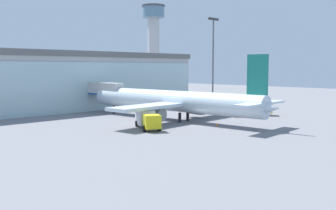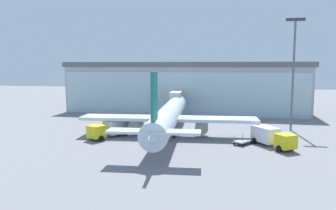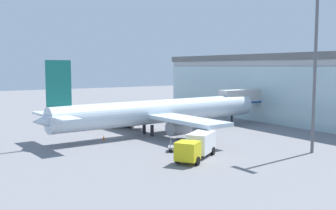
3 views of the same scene
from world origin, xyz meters
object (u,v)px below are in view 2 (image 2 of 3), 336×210
baggage_cart (243,141)px  safety_cone_nose (158,147)px  catering_truck (110,128)px  apron_light_mast (294,65)px  safety_cone_wingtip (260,139)px  fuel_truck (271,136)px  airplane (169,116)px  jet_bridge (178,97)px

baggage_cart → safety_cone_nose: size_ratio=5.84×
catering_truck → safety_cone_nose: catering_truck is taller
apron_light_mast → safety_cone_wingtip: size_ratio=35.77×
apron_light_mast → safety_cone_nose: (-20.83, -17.11, -11.33)m
baggage_cart → safety_cone_nose: bearing=146.0°
baggage_cart → safety_cone_nose: 12.67m
baggage_cart → fuel_truck: bearing=-62.4°
apron_light_mast → airplane: apron_light_mast is taller
safety_cone_wingtip → apron_light_mast: bearing=56.8°
apron_light_mast → baggage_cart: (-9.02, -12.54, -11.10)m
safety_cone_nose → fuel_truck: bearing=14.5°
jet_bridge → catering_truck: bearing=158.8°
apron_light_mast → safety_cone_nose: apron_light_mast is taller
airplane → jet_bridge: bearing=0.5°
apron_light_mast → catering_truck: 33.49m
catering_truck → fuel_truck: (24.83, -1.84, 0.00)m
fuel_truck → safety_cone_wingtip: fuel_truck is taller
fuel_truck → baggage_cart: (-3.96, 0.50, -0.97)m
fuel_truck → safety_cone_nose: fuel_truck is taller
baggage_cart → jet_bridge: bearing=63.7°
apron_light_mast → fuel_truck: size_ratio=2.69×
catering_truck → safety_cone_wingtip: (23.54, 1.50, -1.19)m
baggage_cart → safety_cone_nose: baggage_cart is taller
fuel_truck → safety_cone_nose: size_ratio=13.31×
safety_cone_nose → baggage_cart: bearing=21.2°
jet_bridge → safety_cone_nose: bearing=-179.5°
apron_light_mast → airplane: size_ratio=0.51×
safety_cone_wingtip → airplane: bearing=173.6°
jet_bridge → safety_cone_nose: jet_bridge is taller
apron_light_mast → fuel_truck: bearing=-111.2°
apron_light_mast → airplane: bearing=-158.8°
jet_bridge → apron_light_mast: 25.86m
jet_bridge → safety_cone_wingtip: size_ratio=21.63×
safety_cone_wingtip → jet_bridge: bearing=127.0°
catering_truck → fuel_truck: 24.90m
jet_bridge → safety_cone_nose: size_ratio=21.63×
jet_bridge → safety_cone_wingtip: (15.82, -21.00, -4.31)m
jet_bridge → catering_truck: (-7.72, -22.50, -3.12)m
jet_bridge → airplane: (1.35, -19.39, -1.29)m
jet_bridge → fuel_truck: size_ratio=1.62×
jet_bridge → apron_light_mast: (22.17, -11.30, 7.02)m
safety_cone_wingtip → baggage_cart: bearing=-133.3°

